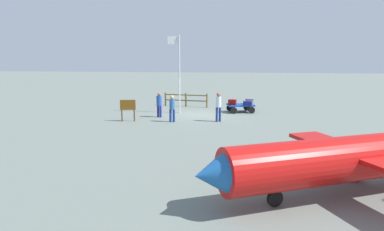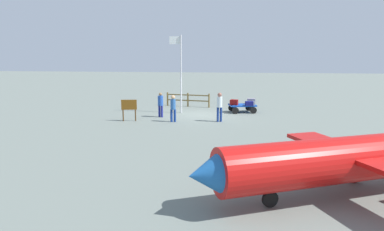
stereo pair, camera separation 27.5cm
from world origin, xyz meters
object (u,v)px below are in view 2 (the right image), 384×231
(worker_supervisor, at_px, (161,103))
(flagpole, at_px, (180,69))
(luggage_cart, at_px, (242,106))
(signboard, at_px, (129,107))
(suitcase_tan, at_px, (234,102))
(worker_lead, at_px, (220,105))
(suitcase_navy, at_px, (249,103))
(worker_trailing, at_px, (173,107))
(airplane_near, at_px, (346,159))
(suitcase_dark, at_px, (251,101))
(suitcase_maroon, at_px, (251,103))

(worker_supervisor, height_order, flagpole, flagpole)
(luggage_cart, relative_size, worker_supervisor, 1.28)
(signboard, bearing_deg, suitcase_tan, -147.35)
(suitcase_tan, xyz_separation_m, worker_lead, (0.80, 3.42, 0.29))
(luggage_cart, xyz_separation_m, suitcase_navy, (-0.49, 0.39, 0.28))
(worker_trailing, relative_size, flagpole, 0.30)
(airplane_near, bearing_deg, suitcase_dark, -81.59)
(suitcase_navy, bearing_deg, suitcase_tan, -5.65)
(suitcase_navy, height_order, worker_trailing, worker_trailing)
(suitcase_navy, height_order, airplane_near, airplane_near)
(worker_lead, xyz_separation_m, worker_supervisor, (3.86, -1.05, -0.11))
(suitcase_dark, distance_m, flagpole, 5.55)
(worker_lead, height_order, airplane_near, airplane_near)
(flagpole, bearing_deg, suitcase_dark, -166.29)
(suitcase_navy, bearing_deg, flagpole, 5.52)
(airplane_near, distance_m, signboard, 13.87)
(suitcase_navy, relative_size, airplane_near, 0.07)
(suitcase_tan, relative_size, worker_supervisor, 0.37)
(worker_trailing, bearing_deg, luggage_cart, -134.56)
(suitcase_navy, distance_m, flagpole, 5.32)
(worker_lead, distance_m, flagpole, 4.55)
(suitcase_maroon, distance_m, worker_trailing, 6.08)
(suitcase_maroon, height_order, worker_trailing, worker_trailing)
(airplane_near, bearing_deg, worker_supervisor, -55.41)
(worker_lead, height_order, flagpole, flagpole)
(suitcase_maroon, distance_m, worker_lead, 3.95)
(worker_lead, height_order, worker_supervisor, worker_lead)
(worker_trailing, bearing_deg, suitcase_navy, -140.56)
(suitcase_dark, relative_size, suitcase_navy, 0.98)
(signboard, bearing_deg, airplane_near, 133.75)
(suitcase_dark, relative_size, worker_supervisor, 0.36)
(suitcase_maroon, relative_size, suitcase_tan, 0.93)
(worker_lead, bearing_deg, worker_trailing, 9.48)
(suitcase_tan, xyz_separation_m, signboard, (6.23, 3.99, 0.13))
(suitcase_dark, distance_m, signboard, 8.75)
(suitcase_navy, distance_m, worker_lead, 3.80)
(suitcase_navy, xyz_separation_m, airplane_near, (-2.32, 13.90, 0.40))
(suitcase_tan, height_order, flagpole, flagpole)
(worker_trailing, distance_m, worker_supervisor, 1.88)
(worker_supervisor, bearing_deg, airplane_near, 124.59)
(worker_supervisor, distance_m, signboard, 2.25)
(suitcase_navy, height_order, worker_lead, worker_lead)
(worker_trailing, height_order, flagpole, flagpole)
(worker_supervisor, bearing_deg, flagpole, -118.08)
(luggage_cart, xyz_separation_m, signboard, (6.78, 4.27, 0.45))
(suitcase_tan, bearing_deg, suitcase_navy, 174.35)
(flagpole, distance_m, signboard, 4.79)
(suitcase_tan, distance_m, worker_trailing, 5.25)
(worker_trailing, bearing_deg, suitcase_maroon, -140.37)
(worker_lead, bearing_deg, suitcase_maroon, -119.56)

